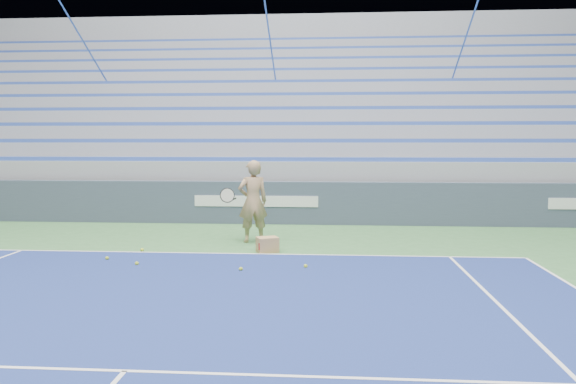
{
  "coord_description": "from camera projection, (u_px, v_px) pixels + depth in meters",
  "views": [
    {
      "loc": [
        1.89,
        1.48,
        2.15
      ],
      "look_at": [
        1.08,
        12.38,
        1.15
      ],
      "focal_mm": 35.0,
      "sensor_mm": 36.0,
      "label": 1
    }
  ],
  "objects": [
    {
      "name": "sponsor_barrier",
      "position": [
        257.0,
        202.0,
        14.59
      ],
      "size": [
        30.0,
        0.32,
        1.1
      ],
      "color": "#3A4659",
      "rests_on": "ground"
    },
    {
      "name": "bleachers",
      "position": [
        277.0,
        135.0,
        20.1
      ],
      "size": [
        31.0,
        9.15,
        7.3
      ],
      "color": "#96989E",
      "rests_on": "ground"
    },
    {
      "name": "tennis_player",
      "position": [
        253.0,
        201.0,
        11.86
      ],
      "size": [
        0.98,
        0.93,
        1.74
      ],
      "color": "tan",
      "rests_on": "ground"
    },
    {
      "name": "ball_box",
      "position": [
        267.0,
        245.0,
        10.84
      ],
      "size": [
        0.48,
        0.44,
        0.3
      ],
      "color": "tan",
      "rests_on": "ground"
    },
    {
      "name": "tennis_ball_0",
      "position": [
        306.0,
        266.0,
        9.49
      ],
      "size": [
        0.07,
        0.07,
        0.07
      ],
      "primitive_type": "sphere",
      "color": "#B9CF2A",
      "rests_on": "ground"
    },
    {
      "name": "tennis_ball_1",
      "position": [
        142.0,
        250.0,
        10.91
      ],
      "size": [
        0.07,
        0.07,
        0.07
      ],
      "primitive_type": "sphere",
      "color": "#B9CF2A",
      "rests_on": "ground"
    },
    {
      "name": "tennis_ball_2",
      "position": [
        241.0,
        269.0,
        9.28
      ],
      "size": [
        0.07,
        0.07,
        0.07
      ],
      "primitive_type": "sphere",
      "color": "#B9CF2A",
      "rests_on": "ground"
    },
    {
      "name": "tennis_ball_3",
      "position": [
        107.0,
        258.0,
        10.13
      ],
      "size": [
        0.07,
        0.07,
        0.07
      ],
      "primitive_type": "sphere",
      "color": "#B9CF2A",
      "rests_on": "ground"
    },
    {
      "name": "tennis_ball_4",
      "position": [
        137.0,
        263.0,
        9.7
      ],
      "size": [
        0.07,
        0.07,
        0.07
      ],
      "primitive_type": "sphere",
      "color": "#B9CF2A",
      "rests_on": "ground"
    }
  ]
}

